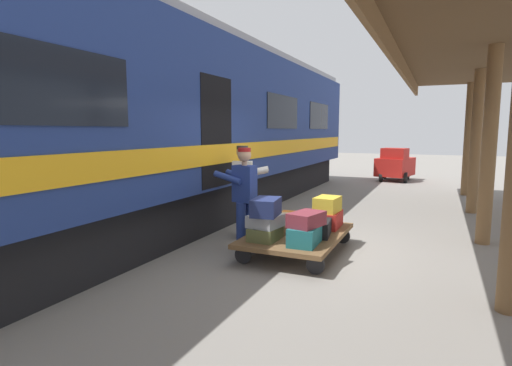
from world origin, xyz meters
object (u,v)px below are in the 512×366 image
suitcase_yellow_case (327,204)px  baggage_tug (395,165)px  luggage_cart (297,235)px  suitcase_olive_duffel (265,233)px  porter_by_door (244,188)px  train_car (150,126)px  suitcase_tan_vintage (279,223)px  suitcase_teal_softside (305,235)px  porter_in_overalls (244,195)px  suitcase_red_plastic (326,219)px  suitcase_burgundy_valise (306,219)px  suitcase_black_hardshell (316,227)px  suitcase_orange_carryall (291,218)px  suitcase_navy_fabric (266,207)px  suitcase_gray_aluminum (266,221)px

suitcase_yellow_case → baggage_tug: (-0.11, -10.20, -0.10)m
luggage_cart → suitcase_olive_duffel: bearing=62.2°
porter_by_door → suitcase_olive_duffel: bearing=128.8°
luggage_cart → baggage_tug: 10.79m
train_car → suitcase_olive_duffel: bearing=161.7°
suitcase_yellow_case → suitcase_olive_duffel: bearing=60.7°
suitcase_tan_vintage → suitcase_teal_softside: 0.86m
suitcase_yellow_case → porter_in_overalls: porter_in_overalls is taller
porter_by_door → baggage_tug: size_ratio=0.89×
suitcase_red_plastic → suitcase_olive_duffel: size_ratio=1.20×
suitcase_burgundy_valise → porter_in_overalls: size_ratio=0.33×
suitcase_black_hardshell → suitcase_burgundy_valise: bearing=91.6°
luggage_cart → suitcase_tan_vintage: suitcase_tan_vintage is taller
suitcase_black_hardshell → suitcase_yellow_case: 0.64m
suitcase_orange_carryall → porter_by_door: bearing=2.4°
suitcase_tan_vintage → suitcase_olive_duffel: 0.60m
porter_by_door → porter_in_overalls: bearing=115.9°
train_car → suitcase_burgundy_valise: train_car is taller
suitcase_yellow_case → luggage_cart: bearing=59.2°
suitcase_teal_softside → suitcase_burgundy_valise: size_ratio=1.12×
suitcase_red_plastic → suitcase_navy_fabric: 1.40m
suitcase_teal_softside → baggage_tug: size_ratio=0.33×
suitcase_black_hardshell → porter_in_overalls: size_ratio=0.37×
suitcase_gray_aluminum → suitcase_yellow_case: bearing=-119.9°
suitcase_orange_carryall → suitcase_burgundy_valise: (-0.64, 1.17, 0.28)m
suitcase_olive_duffel → porter_in_overalls: 0.81m
suitcase_teal_softside → suitcase_orange_carryall: size_ratio=1.26×
porter_by_door → baggage_tug: porter_by_door is taller
suitcase_navy_fabric → porter_by_door: 1.50m
suitcase_yellow_case → porter_in_overalls: bearing=34.5°
porter_in_overalls → suitcase_navy_fabric: bearing=146.7°
suitcase_teal_softside → baggage_tug: baggage_tug is taller
suitcase_burgundy_valise → suitcase_gray_aluminum: 0.65m
train_car → porter_in_overalls: size_ratio=11.49×
train_car → baggage_tug: bearing=-109.2°
suitcase_olive_duffel → suitcase_yellow_case: suitcase_yellow_case is taller
luggage_cart → suitcase_teal_softside: suitcase_teal_softside is taller
suitcase_olive_duffel → baggage_tug: (-0.77, -11.37, 0.20)m
porter_in_overalls → suitcase_burgundy_valise: bearing=164.1°
luggage_cart → suitcase_tan_vintage: bearing=0.0°
suitcase_yellow_case → porter_in_overalls: size_ratio=0.30×
train_car → suitcase_black_hardshell: train_car is taller
suitcase_red_plastic → suitcase_gray_aluminum: suitcase_gray_aluminum is taller
train_car → suitcase_gray_aluminum: 3.32m
porter_by_door → train_car: bearing=6.1°
suitcase_teal_softside → suitcase_orange_carryall: (0.63, -1.19, -0.04)m
suitcase_tan_vintage → suitcase_yellow_case: size_ratio=0.90×
suitcase_tan_vintage → suitcase_teal_softside: (-0.63, 0.59, -0.00)m
suitcase_black_hardshell → suitcase_gray_aluminum: suitcase_gray_aluminum is taller
suitcase_gray_aluminum → porter_by_door: bearing=-50.8°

